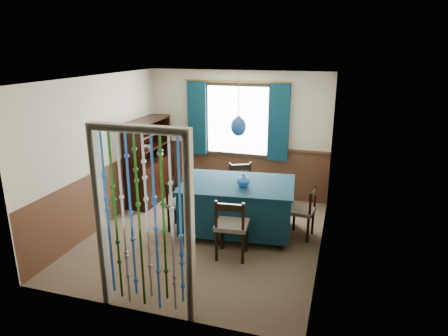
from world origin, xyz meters
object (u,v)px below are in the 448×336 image
(pendant_lamp, at_px, (238,126))
(bowl_shelf, at_px, (147,147))
(chair_left, at_px, (179,203))
(chair_near, at_px, (231,226))
(chair_right, at_px, (303,211))
(sideboard, at_px, (150,172))
(vase_sideboard, at_px, (160,152))
(vase_table, at_px, (243,181))
(dining_table, at_px, (238,204))
(chair_far, at_px, (241,188))

(pendant_lamp, xyz_separation_m, bowl_shelf, (-1.96, 0.72, -0.64))
(bowl_shelf, bearing_deg, chair_left, -40.91)
(chair_near, relative_size, pendant_lamp, 1.05)
(chair_near, height_order, pendant_lamp, pendant_lamp)
(chair_right, bearing_deg, sideboard, 84.14)
(vase_sideboard, bearing_deg, chair_left, -54.17)
(vase_table, relative_size, bowl_shelf, 1.00)
(sideboard, relative_size, pendant_lamp, 1.83)
(dining_table, distance_m, chair_left, 0.98)
(pendant_lamp, bearing_deg, vase_sideboard, 147.83)
(pendant_lamp, relative_size, bowl_shelf, 4.65)
(chair_left, height_order, chair_right, chair_left)
(bowl_shelf, bearing_deg, chair_far, 1.53)
(chair_right, xyz_separation_m, sideboard, (-3.06, 0.75, 0.13))
(chair_near, relative_size, bowl_shelf, 4.86)
(chair_far, height_order, pendant_lamp, pendant_lamp)
(chair_left, bearing_deg, chair_right, 93.18)
(dining_table, height_order, vase_sideboard, vase_sideboard)
(pendant_lamp, height_order, vase_table, pendant_lamp)
(chair_near, relative_size, chair_far, 1.01)
(chair_far, xyz_separation_m, chair_right, (1.17, -0.62, -0.04))
(chair_left, distance_m, vase_sideboard, 1.77)
(pendant_lamp, relative_size, vase_table, 4.63)
(chair_left, bearing_deg, vase_table, 85.83)
(pendant_lamp, height_order, vase_sideboard, pendant_lamp)
(chair_far, height_order, bowl_shelf, bowl_shelf)
(chair_far, xyz_separation_m, pendant_lamp, (0.14, -0.77, 1.28))
(chair_near, xyz_separation_m, chair_left, (-1.09, 0.66, -0.04))
(chair_right, bearing_deg, chair_far, 70.09)
(chair_right, height_order, vase_table, vase_table)
(chair_near, bearing_deg, chair_right, 41.05)
(vase_table, bearing_deg, bowl_shelf, 157.93)
(pendant_lamp, xyz_separation_m, vase_table, (0.12, -0.13, -0.82))
(chair_right, relative_size, pendant_lamp, 0.94)
(pendant_lamp, relative_size, vase_sideboard, 5.15)
(sideboard, bearing_deg, bowl_shelf, -70.65)
(chair_left, height_order, sideboard, sideboard)
(chair_right, bearing_deg, dining_table, 105.94)
(chair_right, height_order, bowl_shelf, bowl_shelf)
(chair_near, height_order, chair_left, chair_near)
(chair_left, bearing_deg, chair_near, 53.61)
(dining_table, bearing_deg, chair_right, 1.51)
(dining_table, distance_m, bowl_shelf, 2.19)
(chair_far, bearing_deg, chair_right, 127.79)
(bowl_shelf, bearing_deg, sideboard, 108.70)
(pendant_lamp, bearing_deg, dining_table, 0.00)
(chair_right, xyz_separation_m, vase_table, (-0.91, -0.28, 0.51))
(dining_table, distance_m, vase_table, 0.49)
(bowl_shelf, bearing_deg, dining_table, -20.06)
(chair_far, bearing_deg, vase_table, 81.82)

